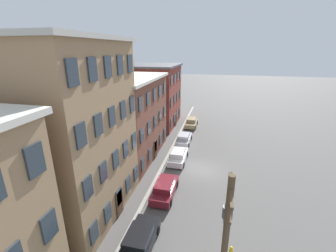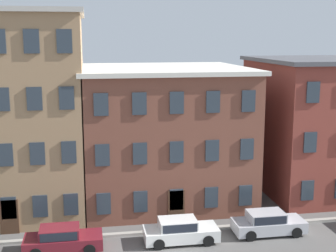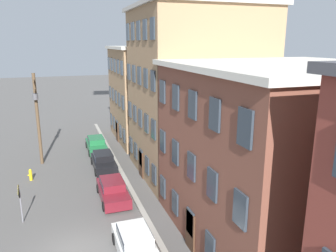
% 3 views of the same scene
% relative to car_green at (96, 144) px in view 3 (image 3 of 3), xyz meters
% --- Properties ---
extents(ground_plane, '(200.00, 200.00, 0.00)m').
position_rel_car_green_xyz_m(ground_plane, '(16.78, -3.25, -0.75)').
color(ground_plane, '#565451').
extents(kerb_strip, '(56.00, 0.36, 0.16)m').
position_rel_car_green_xyz_m(kerb_strip, '(16.78, 1.25, -0.67)').
color(kerb_strip, '#9E998E').
rests_on(kerb_strip, ground_plane).
extents(apartment_corner, '(10.22, 12.30, 10.50)m').
position_rel_car_green_xyz_m(apartment_corner, '(-2.82, 8.64, 4.51)').
color(apartment_corner, '#9E7A56').
rests_on(apartment_corner, ground_plane).
extents(apartment_midblock, '(9.84, 10.06, 13.71)m').
position_rel_car_green_xyz_m(apartment_midblock, '(8.02, 7.52, 6.12)').
color(apartment_midblock, '#9E7A56').
rests_on(apartment_midblock, ground_plane).
extents(apartment_far, '(12.24, 11.86, 9.83)m').
position_rel_car_green_xyz_m(apartment_far, '(18.48, 8.43, 4.18)').
color(apartment_far, brown).
rests_on(apartment_far, ground_plane).
extents(car_green, '(4.40, 1.92, 1.43)m').
position_rel_car_green_xyz_m(car_green, '(0.00, 0.00, 0.00)').
color(car_green, '#1E6638').
rests_on(car_green, ground_plane).
extents(car_black, '(4.40, 1.92, 1.43)m').
position_rel_car_green_xyz_m(car_black, '(5.18, -0.01, 0.00)').
color(car_black, black).
rests_on(car_black, ground_plane).
extents(car_maroon, '(4.40, 1.92, 1.43)m').
position_rel_car_green_xyz_m(car_maroon, '(11.31, -0.25, 0.00)').
color(car_maroon, maroon).
rests_on(car_maroon, ground_plane).
extents(car_white, '(4.40, 1.92, 1.43)m').
position_rel_car_green_xyz_m(car_white, '(18.12, -0.23, 0.00)').
color(car_white, silver).
rests_on(car_white, ground_plane).
extents(caution_sign, '(0.95, 0.08, 2.56)m').
position_rel_car_green_xyz_m(caution_sign, '(12.60, -6.11, 0.96)').
color(caution_sign, slate).
rests_on(caution_sign, ground_plane).
extents(utility_pole, '(2.40, 0.44, 8.31)m').
position_rel_car_green_xyz_m(utility_pole, '(2.07, -5.24, 3.93)').
color(utility_pole, brown).
rests_on(utility_pole, ground_plane).
extents(fire_hydrant, '(0.24, 0.34, 0.96)m').
position_rel_car_green_xyz_m(fire_hydrant, '(5.82, -5.99, -0.27)').
color(fire_hydrant, yellow).
rests_on(fire_hydrant, ground_plane).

